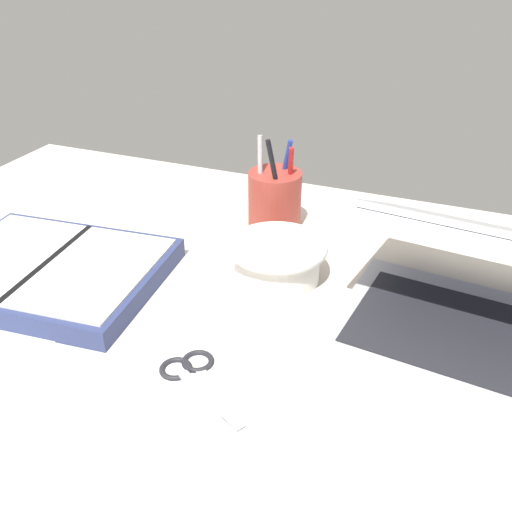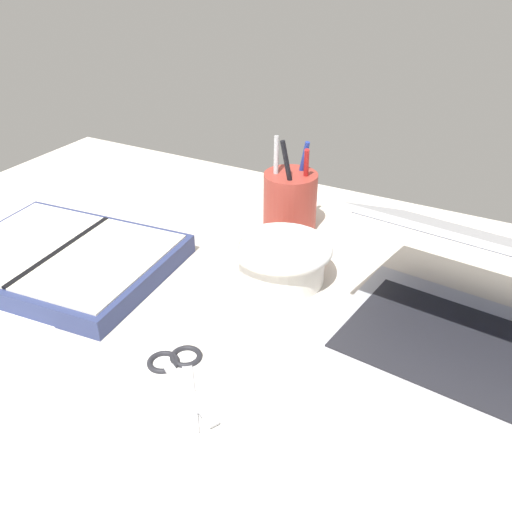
{
  "view_description": "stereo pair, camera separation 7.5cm",
  "coord_description": "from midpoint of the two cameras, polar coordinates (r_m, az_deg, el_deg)",
  "views": [
    {
      "loc": [
        23.5,
        -51.79,
        47.07
      ],
      "look_at": [
        -0.71,
        8.54,
        9.0
      ],
      "focal_mm": 40.0,
      "sensor_mm": 36.0,
      "label": 1
    },
    {
      "loc": [
        30.3,
        -48.59,
        47.07
      ],
      "look_at": [
        -0.71,
        8.54,
        9.0
      ],
      "focal_mm": 40.0,
      "sensor_mm": 36.0,
      "label": 2
    }
  ],
  "objects": [
    {
      "name": "desk_top",
      "position": [
        0.73,
        0.24,
        -8.62
      ],
      "size": [
        140.0,
        100.0,
        2.0
      ],
      "primitive_type": "cube",
      "color": "beige",
      "rests_on": "ground"
    },
    {
      "name": "laptop",
      "position": [
        0.73,
        25.15,
        -6.02
      ],
      "size": [
        38.07,
        34.33,
        18.21
      ],
      "rotation": [
        0.0,
        0.0,
        -0.11
      ],
      "color": "#B7B7BC",
      "rests_on": "desk_top"
    },
    {
      "name": "bowl",
      "position": [
        0.82,
        4.93,
        -0.39
      ],
      "size": [
        14.54,
        14.54,
        5.83
      ],
      "color": "silver",
      "rests_on": "desk_top"
    },
    {
      "name": "pen_cup",
      "position": [
        0.96,
        5.69,
        5.48
      ],
      "size": [
        8.92,
        8.92,
        16.33
      ],
      "color": "#9E382D",
      "rests_on": "desk_top"
    },
    {
      "name": "planner",
      "position": [
        0.89,
        -16.54,
        -0.35
      ],
      "size": [
        33.66,
        27.4,
        3.38
      ],
      "rotation": [
        0.0,
        0.0,
        0.09
      ],
      "color": "navy",
      "rests_on": "desk_top"
    },
    {
      "name": "scissors",
      "position": [
        0.68,
        -4.55,
        -11.26
      ],
      "size": [
        12.91,
        11.81,
        0.8
      ],
      "rotation": [
        0.0,
        0.0,
        -0.7
      ],
      "color": "#B7B7BC",
      "rests_on": "desk_top"
    },
    {
      "name": "paper_sheet_front",
      "position": [
        0.6,
        -7.34,
        -18.79
      ],
      "size": [
        25.25,
        30.79,
        0.16
      ],
      "primitive_type": "cube",
      "rotation": [
        0.0,
        0.0,
        -0.14
      ],
      "color": "white",
      "rests_on": "desk_top"
    }
  ]
}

